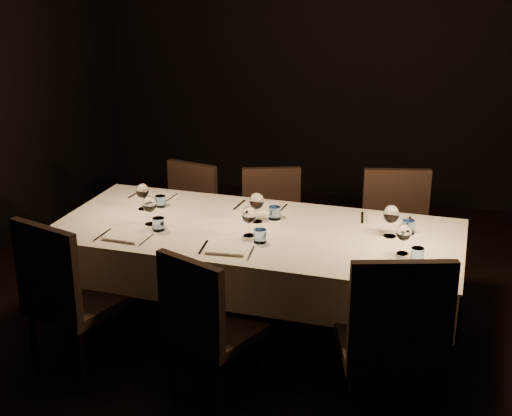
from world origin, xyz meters
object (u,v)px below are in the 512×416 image
(dining_table, at_px, (256,240))
(chair_far_left, at_px, (186,215))
(chair_near_center, at_px, (205,322))
(chair_far_center, at_px, (272,224))
(chair_near_left, at_px, (66,293))
(chair_near_right, at_px, (393,338))
(chair_far_right, at_px, (396,234))

(dining_table, relative_size, chair_far_left, 2.87)
(dining_table, distance_m, chair_far_left, 1.13)
(chair_near_center, bearing_deg, chair_far_center, -66.36)
(dining_table, xyz_separation_m, chair_far_left, (-0.80, 0.78, -0.20))
(chair_near_left, relative_size, chair_near_right, 0.95)
(chair_near_left, bearing_deg, chair_far_center, -101.43)
(dining_table, xyz_separation_m, chair_near_left, (-0.91, -0.75, -0.14))
(chair_far_left, bearing_deg, chair_far_right, 10.38)
(chair_near_center, bearing_deg, chair_far_right, -97.45)
(dining_table, distance_m, chair_near_left, 1.19)
(chair_far_left, xyz_separation_m, chair_far_center, (0.69, -0.01, 0.01))
(chair_near_left, xyz_separation_m, chair_far_left, (0.11, 1.53, -0.06))
(chair_far_left, height_order, chair_far_center, chair_far_center)
(chair_near_center, distance_m, chair_far_right, 1.75)
(dining_table, distance_m, chair_far_right, 1.11)
(chair_near_left, distance_m, chair_near_right, 1.86)
(chair_far_center, bearing_deg, dining_table, -103.28)
(chair_near_left, xyz_separation_m, chair_far_center, (0.80, 1.52, -0.05))
(chair_near_left, height_order, chair_near_center, chair_near_left)
(chair_near_right, distance_m, chair_far_center, 1.85)
(chair_near_right, relative_size, chair_far_center, 1.16)
(chair_near_left, height_order, chair_far_center, chair_near_left)
(chair_near_left, xyz_separation_m, chair_near_right, (1.86, -0.00, 0.02))
(chair_far_right, bearing_deg, chair_near_left, -153.29)
(chair_near_center, xyz_separation_m, chair_far_right, (0.84, 1.53, 0.03))
(chair_near_right, distance_m, chair_far_left, 2.33)
(chair_near_center, xyz_separation_m, chair_far_left, (-0.75, 1.55, -0.02))
(chair_near_center, relative_size, chair_far_left, 1.04)
(chair_near_left, height_order, chair_near_right, chair_near_right)
(dining_table, relative_size, chair_near_center, 2.77)
(chair_near_center, height_order, chair_far_left, chair_near_center)
(chair_far_center, bearing_deg, chair_near_right, -76.60)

